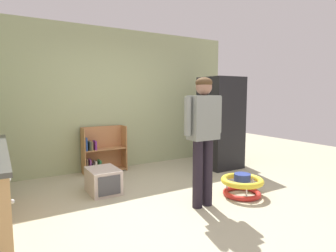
{
  "coord_description": "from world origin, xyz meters",
  "views": [
    {
      "loc": [
        -1.94,
        -2.94,
        1.45
      ],
      "look_at": [
        0.15,
        0.54,
        0.99
      ],
      "focal_mm": 30.21,
      "sensor_mm": 36.0,
      "label": 1
    }
  ],
  "objects_px": {
    "refrigerator": "(221,123)",
    "bookshelf": "(101,153)",
    "baby_walker": "(242,185)",
    "standing_person": "(203,130)",
    "pet_carrier": "(103,181)"
  },
  "relations": [
    {
      "from": "bookshelf",
      "to": "pet_carrier",
      "type": "xyz_separation_m",
      "value": [
        -0.33,
        -1.12,
        -0.18
      ]
    },
    {
      "from": "bookshelf",
      "to": "standing_person",
      "type": "bearing_deg",
      "value": -75.06
    },
    {
      "from": "refrigerator",
      "to": "pet_carrier",
      "type": "distance_m",
      "value": 2.59
    },
    {
      "from": "baby_walker",
      "to": "pet_carrier",
      "type": "relative_size",
      "value": 1.09
    },
    {
      "from": "standing_person",
      "to": "pet_carrier",
      "type": "xyz_separation_m",
      "value": [
        -0.94,
        1.16,
        -0.82
      ]
    },
    {
      "from": "refrigerator",
      "to": "bookshelf",
      "type": "xyz_separation_m",
      "value": [
        -2.15,
        0.87,
        -0.53
      ]
    },
    {
      "from": "baby_walker",
      "to": "standing_person",
      "type": "bearing_deg",
      "value": -179.07
    },
    {
      "from": "bookshelf",
      "to": "baby_walker",
      "type": "bearing_deg",
      "value": -59.56
    },
    {
      "from": "pet_carrier",
      "to": "bookshelf",
      "type": "bearing_deg",
      "value": 73.55
    },
    {
      "from": "baby_walker",
      "to": "bookshelf",
      "type": "bearing_deg",
      "value": 120.44
    },
    {
      "from": "refrigerator",
      "to": "baby_walker",
      "type": "relative_size",
      "value": 2.95
    },
    {
      "from": "refrigerator",
      "to": "standing_person",
      "type": "xyz_separation_m",
      "value": [
        -1.54,
        -1.41,
        0.11
      ]
    },
    {
      "from": "standing_person",
      "to": "pet_carrier",
      "type": "bearing_deg",
      "value": 129.05
    },
    {
      "from": "refrigerator",
      "to": "bookshelf",
      "type": "bearing_deg",
      "value": 157.87
    },
    {
      "from": "baby_walker",
      "to": "pet_carrier",
      "type": "xyz_separation_m",
      "value": [
        -1.67,
        1.15,
        0.02
      ]
    }
  ]
}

